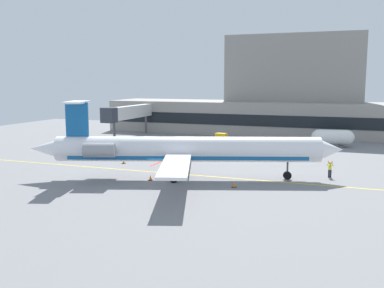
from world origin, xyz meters
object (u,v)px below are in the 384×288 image
at_px(pushback_tractor, 131,150).
at_px(belt_loader, 243,148).
at_px(regional_jet, 183,149).
at_px(baggage_tug, 220,142).
at_px(marshaller, 330,169).
at_px(fuel_tank, 333,137).

distance_m(pushback_tractor, belt_loader, 16.49).
bearing_deg(belt_loader, regional_jet, -96.89).
bearing_deg(pushback_tractor, belt_loader, 26.37).
bearing_deg(baggage_tug, belt_loader, -39.91).
xyz_separation_m(regional_jet, marshaller, (15.18, 6.40, -2.34)).
xyz_separation_m(regional_jet, pushback_tractor, (-12.54, 11.19, -2.39)).
distance_m(regional_jet, pushback_tractor, 16.98).
bearing_deg(belt_loader, fuel_tank, 44.45).
height_order(pushback_tractor, marshaller, pushback_tractor).
distance_m(baggage_tug, fuel_tank, 18.69).
bearing_deg(fuel_tank, baggage_tug, -155.06).
xyz_separation_m(regional_jet, baggage_tug, (-2.57, 22.54, -2.24)).
distance_m(pushback_tractor, marshaller, 28.13).
bearing_deg(baggage_tug, fuel_tank, 24.94).
height_order(belt_loader, marshaller, belt_loader).
xyz_separation_m(belt_loader, fuel_tank, (12.13, 11.90, 0.66)).
distance_m(belt_loader, marshaller, 17.73).
relative_size(regional_jet, marshaller, 17.56).
xyz_separation_m(regional_jet, fuel_tank, (14.37, 30.42, -1.73)).
bearing_deg(fuel_tank, pushback_tractor, -144.46).
relative_size(regional_jet, baggage_tug, 10.39).
height_order(baggage_tug, marshaller, baggage_tug).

